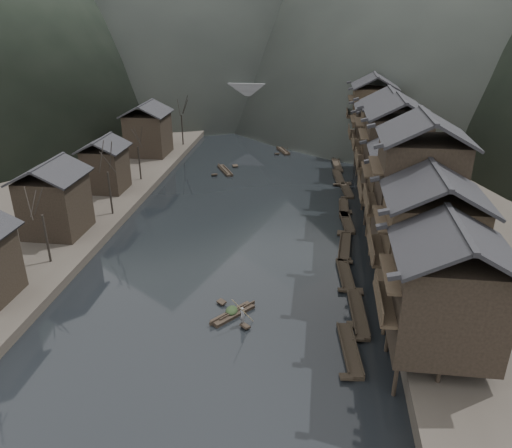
# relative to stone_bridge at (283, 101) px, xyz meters

# --- Properties ---
(water) EXTENTS (300.00, 300.00, 0.00)m
(water) POSITION_rel_stone_bridge_xyz_m (0.00, -72.00, -5.11)
(water) COLOR black
(water) RESTS_ON ground
(right_bank) EXTENTS (40.00, 200.00, 1.80)m
(right_bank) POSITION_rel_stone_bridge_xyz_m (35.00, -32.00, -4.21)
(right_bank) COLOR #2D2823
(right_bank) RESTS_ON ground
(left_bank) EXTENTS (40.00, 200.00, 1.20)m
(left_bank) POSITION_rel_stone_bridge_xyz_m (-35.00, -32.00, -4.51)
(left_bank) COLOR #2D2823
(left_bank) RESTS_ON ground
(stilt_houses) EXTENTS (9.00, 67.60, 16.32)m
(stilt_houses) POSITION_rel_stone_bridge_xyz_m (17.28, -52.87, 3.63)
(stilt_houses) COLOR black
(stilt_houses) RESTS_ON ground
(left_houses) EXTENTS (8.10, 53.20, 8.73)m
(left_houses) POSITION_rel_stone_bridge_xyz_m (-20.50, -51.88, 0.55)
(left_houses) COLOR black
(left_houses) RESTS_ON left_bank
(bare_trees) EXTENTS (3.82, 62.98, 7.64)m
(bare_trees) POSITION_rel_stone_bridge_xyz_m (-17.00, -51.90, 1.52)
(bare_trees) COLOR black
(bare_trees) RESTS_ON left_bank
(moored_sampans) EXTENTS (2.95, 62.45, 0.47)m
(moored_sampans) POSITION_rel_stone_bridge_xyz_m (11.75, -51.26, -4.91)
(moored_sampans) COLOR black
(moored_sampans) RESTS_ON water
(midriver_boats) EXTENTS (15.08, 40.79, 0.45)m
(midriver_boats) POSITION_rel_stone_bridge_xyz_m (0.10, -18.39, -4.91)
(midriver_boats) COLOR black
(midriver_boats) RESTS_ON water
(stone_bridge) EXTENTS (40.00, 6.00, 9.00)m
(stone_bridge) POSITION_rel_stone_bridge_xyz_m (0.00, 0.00, 0.00)
(stone_bridge) COLOR #4C4C4F
(stone_bridge) RESTS_ON ground
(hero_sampan) EXTENTS (3.61, 4.24, 0.43)m
(hero_sampan) POSITION_rel_stone_bridge_xyz_m (1.58, -74.42, -4.91)
(hero_sampan) COLOR black
(hero_sampan) RESTS_ON water
(cargo_heap) EXTENTS (1.05, 1.38, 0.63)m
(cargo_heap) POSITION_rel_stone_bridge_xyz_m (1.44, -74.25, -4.36)
(cargo_heap) COLOR black
(cargo_heap) RESTS_ON hero_sampan
(boatman) EXTENTS (0.69, 0.68, 1.60)m
(boatman) POSITION_rel_stone_bridge_xyz_m (2.62, -75.73, -3.88)
(boatman) COLOR #5E5F61
(boatman) RESTS_ON hero_sampan
(bamboo_pole) EXTENTS (1.77, 2.23, 3.78)m
(bamboo_pole) POSITION_rel_stone_bridge_xyz_m (2.82, -75.73, -1.18)
(bamboo_pole) COLOR #8C7A51
(bamboo_pole) RESTS_ON boatman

